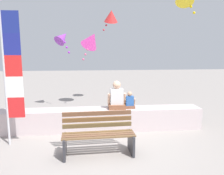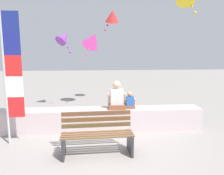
% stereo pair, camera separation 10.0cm
% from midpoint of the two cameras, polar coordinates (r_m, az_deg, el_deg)
% --- Properties ---
extents(ground_plane, '(40.00, 40.00, 0.00)m').
position_cam_midpoint_polar(ground_plane, '(5.53, -2.72, -14.37)').
color(ground_plane, gray).
extents(seawall_ledge, '(5.66, 0.62, 0.60)m').
position_cam_midpoint_polar(seawall_ledge, '(6.45, -3.27, -7.96)').
color(seawall_ledge, '#C1B0B2').
rests_on(seawall_ledge, ground).
extents(park_bench, '(1.56, 0.67, 0.88)m').
position_cam_midpoint_polar(park_bench, '(5.01, -4.06, -11.83)').
color(park_bench, brown).
rests_on(park_bench, ground).
extents(person_adult, '(0.51, 0.38, 0.78)m').
position_cam_midpoint_polar(person_adult, '(6.34, 0.74, -2.61)').
color(person_adult, brown).
rests_on(person_adult, seawall_ledge).
extents(person_child, '(0.31, 0.23, 0.48)m').
position_cam_midpoint_polar(person_child, '(6.41, 4.00, -3.57)').
color(person_child, brown).
rests_on(person_child, seawall_ledge).
extents(flag_banner, '(0.42, 0.05, 3.08)m').
position_cam_midpoint_polar(flag_banner, '(5.67, -24.64, 3.78)').
color(flag_banner, '#B7B7BC').
rests_on(flag_banner, ground).
extents(kite_magenta, '(1.04, 1.08, 1.18)m').
position_cam_midpoint_polar(kite_magenta, '(8.76, -5.52, 11.84)').
color(kite_magenta, '#DB3D9E').
extents(kite_purple, '(0.73, 0.75, 0.89)m').
position_cam_midpoint_polar(kite_purple, '(8.65, -12.64, 12.17)').
color(kite_purple, purple).
extents(kite_red, '(0.63, 0.70, 0.89)m').
position_cam_midpoint_polar(kite_red, '(9.42, -0.56, 17.51)').
color(kite_red, red).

